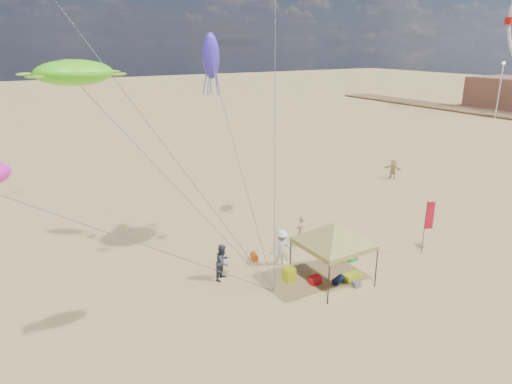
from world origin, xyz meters
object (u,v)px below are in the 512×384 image
cooler_red (315,280)px  beach_cart (352,276)px  chair_green (352,254)px  lamp_north (501,81)px  canopy_tent (335,225)px  person_near_a (301,231)px  person_near_c (281,247)px  feather_flag (428,219)px  cooler_blue (343,245)px  person_far_c (393,169)px  person_near_b (223,262)px  chair_yellow (289,275)px

cooler_red → beach_cart: bearing=-20.0°
chair_green → lamp_north: size_ratio=0.08×
canopy_tent → beach_cart: (0.97, -0.36, -2.72)m
person_near_a → person_near_c: person_near_c is taller
feather_flag → chair_green: size_ratio=4.31×
cooler_blue → person_far_c: 15.06m
feather_flag → person_near_b: size_ratio=1.69×
cooler_red → person_near_a: person_near_a is taller
person_far_c → chair_green: bearing=-79.1°
beach_cart → person_far_c: (14.50, 11.35, 0.62)m
canopy_tent → feather_flag: bearing=-1.3°
person_near_a → lamp_north: lamp_north is taller
cooler_red → beach_cart: (1.74, -0.63, 0.01)m
chair_yellow → person_near_a: 4.10m
chair_yellow → beach_cart: 3.04m
cooler_red → chair_green: size_ratio=0.77×
person_near_a → chair_green: bearing=96.2°
canopy_tent → person_near_b: size_ratio=3.19×
person_near_b → person_near_c: 3.23m
cooler_red → canopy_tent: bearing=-19.3°
person_near_a → person_near_c: 2.52m
person_near_b → person_far_c: (19.77, 8.12, -0.08)m
canopy_tent → beach_cart: bearing=-20.6°
cooler_blue → person_far_c: size_ratio=0.33×
beach_cart → person_far_c: person_far_c is taller
person_far_c → lamp_north: bearing=86.5°
cooler_blue → chair_yellow: 4.92m
person_near_a → canopy_tent: bearing=56.4°
cooler_red → person_near_a: size_ratio=0.30×
cooler_blue → beach_cart: size_ratio=0.60×
chair_yellow → beach_cart: size_ratio=0.78×
feather_flag → beach_cart: feather_flag is taller
cooler_red → person_far_c: 19.47m
beach_cart → person_near_a: bearing=88.4°
cooler_red → feather_flag: bearing=-3.4°
chair_yellow → person_near_b: person_near_b is taller
feather_flag → chair_yellow: bearing=171.3°
cooler_red → person_near_b: bearing=143.6°
chair_yellow → lamp_north: (54.37, 25.04, 5.17)m
canopy_tent → cooler_blue: 4.81m
canopy_tent → beach_cart: size_ratio=6.33×
person_far_c → lamp_north: 40.44m
cooler_blue → person_near_a: bearing=143.1°
beach_cart → person_near_b: (-5.27, 3.23, 0.69)m
chair_green → lamp_north: 56.36m
person_near_c → cooler_blue: bearing=-166.8°
chair_green → beach_cart: bearing=-130.5°
canopy_tent → person_far_c: bearing=35.4°
feather_flag → chair_yellow: 8.23m
canopy_tent → cooler_red: bearing=160.7°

